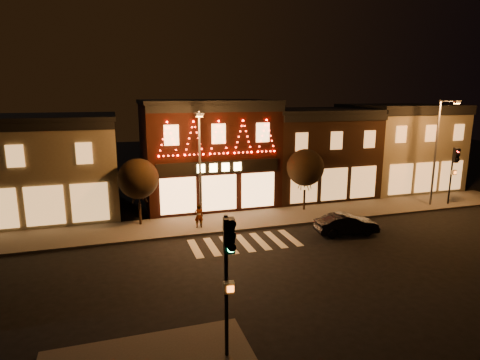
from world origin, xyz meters
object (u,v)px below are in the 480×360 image
traffic_signal_near (228,260)px  dark_sedan (346,224)px  pedestrian (199,216)px  streetlamp_mid (200,161)px

traffic_signal_near → dark_sedan: size_ratio=1.24×
pedestrian → dark_sedan: bearing=160.5°
traffic_signal_near → dark_sedan: bearing=50.9°
streetlamp_mid → traffic_signal_near: bearing=-108.7°
traffic_signal_near → pedestrian: 13.80m
traffic_signal_near → streetlamp_mid: streetlamp_mid is taller
traffic_signal_near → pedestrian: (1.77, 13.42, -2.67)m
streetlamp_mid → dark_sedan: (8.61, -3.78, -3.93)m
dark_sedan → pedestrian: bearing=73.9°
traffic_signal_near → dark_sedan: 14.68m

